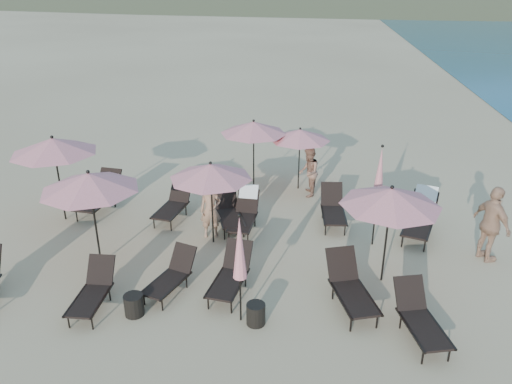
# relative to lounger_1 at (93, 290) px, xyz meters

# --- Properties ---
(ground) EXTENTS (800.00, 800.00, 0.00)m
(ground) POSITION_rel_lounger_1_xyz_m (3.65, 0.36, -0.41)
(ground) COLOR #D6BA8C
(ground) RESTS_ON ground
(lounger_1) EXTENTS (0.62, 1.54, 0.88)m
(lounger_1) POSITION_rel_lounger_1_xyz_m (0.00, 0.00, 0.00)
(lounger_1) COLOR black
(lounger_1) RESTS_ON ground
(lounger_2) EXTENTS (1.01, 1.58, 0.85)m
(lounger_2) POSITION_rel_lounger_1_xyz_m (1.46, 0.76, -0.01)
(lounger_2) COLOR black
(lounger_2) RESTS_ON ground
(lounger_3) EXTENTS (0.86, 1.69, 0.93)m
(lounger_3) POSITION_rel_lounger_1_xyz_m (2.75, 0.90, 0.02)
(lounger_3) COLOR black
(lounger_3) RESTS_ON ground
(lounger_4) EXTENTS (1.15, 1.85, 1.00)m
(lounger_4) POSITION_rel_lounger_1_xyz_m (5.30, 0.68, 0.05)
(lounger_4) COLOR black
(lounger_4) RESTS_ON ground
(lounger_5) EXTENTS (0.99, 1.70, 0.92)m
(lounger_5) POSITION_rel_lounger_1_xyz_m (6.56, -0.14, 0.02)
(lounger_5) COLOR black
(lounger_5) RESTS_ON ground
(lounger_6) EXTENTS (0.92, 1.89, 1.04)m
(lounger_6) POSITION_rel_lounger_1_xyz_m (-1.72, 4.51, 0.08)
(lounger_6) COLOR black
(lounger_6) RESTS_ON ground
(lounger_7) EXTENTS (0.88, 1.70, 0.93)m
(lounger_7) POSITION_rel_lounger_1_xyz_m (0.55, 4.26, 0.03)
(lounger_7) COLOR black
(lounger_7) RESTS_ON ground
(lounger_8) EXTENTS (1.11, 1.74, 0.94)m
(lounger_8) POSITION_rel_lounger_1_xyz_m (2.19, 3.98, 0.03)
(lounger_8) COLOR black
(lounger_8) RESTS_ON ground
(lounger_9) EXTENTS (0.71, 1.70, 1.03)m
(lounger_9) POSITION_rel_lounger_1_xyz_m (2.64, 3.87, 0.08)
(lounger_9) COLOR black
(lounger_9) RESTS_ON ground
(lounger_10) EXTENTS (0.74, 1.68, 0.94)m
(lounger_10) POSITION_rel_lounger_1_xyz_m (5.04, 4.50, 0.03)
(lounger_10) COLOR black
(lounger_10) RESTS_ON ground
(lounger_11) EXTENTS (1.20, 1.93, 1.13)m
(lounger_11) POSITION_rel_lounger_1_xyz_m (7.33, 4.10, 0.13)
(lounger_11) COLOR black
(lounger_11) RESTS_ON ground
(umbrella_open_0) EXTENTS (2.25, 2.25, 2.42)m
(umbrella_open_0) POSITION_rel_lounger_1_xyz_m (-0.56, 1.65, 1.73)
(umbrella_open_0) COLOR black
(umbrella_open_0) RESTS_ON ground
(umbrella_open_1) EXTENTS (2.08, 2.08, 2.23)m
(umbrella_open_1) POSITION_rel_lounger_1_xyz_m (1.93, 3.01, 1.56)
(umbrella_open_1) COLOR black
(umbrella_open_1) RESTS_ON ground
(umbrella_open_2) EXTENTS (2.19, 2.19, 2.35)m
(umbrella_open_2) POSITION_rel_lounger_1_xyz_m (6.09, 1.71, 1.67)
(umbrella_open_2) COLOR black
(umbrella_open_2) RESTS_ON ground
(umbrella_open_3) EXTENTS (2.11, 2.11, 2.27)m
(umbrella_open_3) POSITION_rel_lounger_1_xyz_m (2.53, 6.79, 1.59)
(umbrella_open_3) COLOR black
(umbrella_open_3) RESTS_ON ground
(umbrella_open_4) EXTENTS (1.91, 1.91, 2.05)m
(umbrella_open_4) POSITION_rel_lounger_1_xyz_m (3.99, 6.81, 1.40)
(umbrella_open_4) COLOR black
(umbrella_open_4) RESTS_ON ground
(umbrella_open_5) EXTENTS (2.31, 2.31, 2.48)m
(umbrella_open_5) POSITION_rel_lounger_1_xyz_m (-2.51, 3.81, 1.78)
(umbrella_open_5) COLOR black
(umbrella_open_5) RESTS_ON ground
(umbrella_closed_0) EXTENTS (0.28, 0.28, 2.39)m
(umbrella_closed_0) POSITION_rel_lounger_1_xyz_m (3.10, -0.08, 1.25)
(umbrella_closed_0) COLOR black
(umbrella_closed_0) RESTS_ON ground
(umbrella_closed_1) EXTENTS (0.32, 0.32, 2.71)m
(umbrella_closed_1) POSITION_rel_lounger_1_xyz_m (6.04, 3.36, 1.47)
(umbrella_closed_1) COLOR black
(umbrella_closed_1) RESTS_ON ground
(side_table_0) EXTENTS (0.40, 0.40, 0.46)m
(side_table_0) POSITION_rel_lounger_1_xyz_m (0.91, -0.16, -0.18)
(side_table_0) COLOR black
(side_table_0) RESTS_ON ground
(side_table_1) EXTENTS (0.38, 0.38, 0.46)m
(side_table_1) POSITION_rel_lounger_1_xyz_m (3.42, -0.15, -0.18)
(side_table_1) COLOR black
(side_table_1) RESTS_ON ground
(beachgoer_a) EXTENTS (0.63, 0.49, 1.53)m
(beachgoer_a) POSITION_rel_lounger_1_xyz_m (1.82, 3.33, 0.35)
(beachgoer_a) COLOR #9E7255
(beachgoer_a) RESTS_ON ground
(beachgoer_b) EXTENTS (0.59, 0.76, 1.56)m
(beachgoer_b) POSITION_rel_lounger_1_xyz_m (4.31, 6.30, 0.37)
(beachgoer_b) COLOR #99674F
(beachgoer_b) RESTS_ON ground
(beachgoer_c) EXTENTS (0.91, 1.21, 1.91)m
(beachgoer_c) POSITION_rel_lounger_1_xyz_m (8.70, 2.93, 0.55)
(beachgoer_c) COLOR tan
(beachgoer_c) RESTS_ON ground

